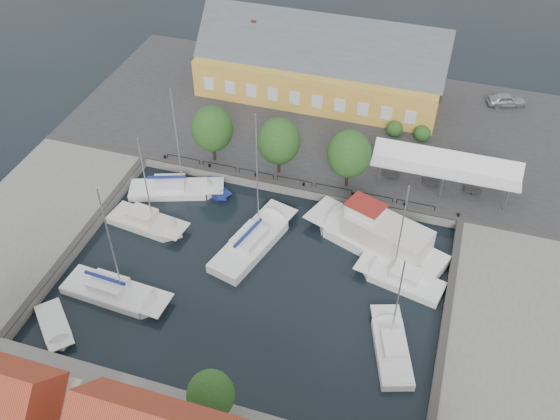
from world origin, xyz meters
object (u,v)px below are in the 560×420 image
(east_boat_c, at_px, (391,349))
(west_boat_b, at_px, (147,223))
(east_boat_a, at_px, (401,280))
(launch_nw, at_px, (214,190))
(west_boat_d, at_px, (114,293))
(west_boat_a, at_px, (174,190))
(car_red, at_px, (279,137))
(center_sailboat, at_px, (253,243))
(trawler, at_px, (380,239))
(car_silver, at_px, (507,100))
(tent_canopy, at_px, (446,166))
(launch_sw, at_px, (55,326))
(warehouse, at_px, (316,65))

(east_boat_c, bearing_deg, west_boat_b, 163.43)
(east_boat_a, height_order, launch_nw, east_boat_a)
(west_boat_d, bearing_deg, east_boat_c, 3.36)
(west_boat_a, height_order, west_boat_b, west_boat_a)
(car_red, relative_size, west_boat_b, 0.36)
(center_sailboat, xyz_separation_m, east_boat_c, (14.02, -7.67, -0.10))
(car_red, height_order, east_boat_c, east_boat_c)
(trawler, relative_size, west_boat_a, 1.12)
(car_silver, xyz_separation_m, west_boat_b, (-31.26, -30.18, -1.47))
(car_silver, xyz_separation_m, west_boat_d, (-29.94, -38.82, -1.46))
(tent_canopy, xyz_separation_m, west_boat_d, (-24.54, -21.36, -3.41))
(car_silver, bearing_deg, center_sailboat, 127.09)
(car_silver, bearing_deg, east_boat_a, 148.65)
(car_red, xyz_separation_m, center_sailboat, (2.13, -14.80, -1.28))
(tent_canopy, height_order, east_boat_a, east_boat_a)
(trawler, bearing_deg, west_boat_a, 175.78)
(east_boat_c, relative_size, launch_sw, 1.90)
(launch_sw, bearing_deg, east_boat_c, 12.48)
(car_silver, height_order, trawler, trawler)
(launch_sw, bearing_deg, warehouse, 74.65)
(car_red, xyz_separation_m, launch_sw, (-9.93, -28.24, -1.55))
(center_sailboat, distance_m, west_boat_d, 12.84)
(west_boat_b, distance_m, launch_nw, 7.81)
(west_boat_b, height_order, launch_sw, west_boat_b)
(east_boat_a, xyz_separation_m, west_boat_b, (-24.09, -0.01, -0.00))
(warehouse, xyz_separation_m, west_boat_d, (-7.95, -35.22, -4.16))
(warehouse, relative_size, car_red, 7.36)
(east_boat_c, distance_m, launch_nw, 24.58)
(warehouse, xyz_separation_m, launch_nw, (-5.08, -19.99, -4.34))
(east_boat_a, bearing_deg, car_red, 136.10)
(center_sailboat, height_order, west_boat_d, center_sailboat)
(east_boat_a, distance_m, launch_nw, 20.96)
(west_boat_d, bearing_deg, launch_nw, 79.35)
(west_boat_b, distance_m, west_boat_d, 8.74)
(car_silver, distance_m, trawler, 28.27)
(east_boat_a, height_order, west_boat_d, west_boat_d)
(warehouse, distance_m, west_boat_b, 28.46)
(center_sailboat, distance_m, east_boat_a, 13.64)
(west_boat_b, bearing_deg, east_boat_c, -16.57)
(launch_sw, xyz_separation_m, launch_nw, (5.80, 19.65, -0.00))
(trawler, bearing_deg, west_boat_b, -170.30)
(car_red, bearing_deg, west_boat_d, -133.32)
(car_silver, xyz_separation_m, trawler, (-9.81, -26.51, -0.71))
(trawler, distance_m, west_boat_d, 23.61)
(car_red, height_order, center_sailboat, center_sailboat)
(west_boat_d, bearing_deg, east_boat_a, 20.81)
(tent_canopy, distance_m, trawler, 10.42)
(warehouse, distance_m, west_boat_d, 36.34)
(car_silver, relative_size, launch_nw, 1.05)
(warehouse, bearing_deg, launch_nw, -104.26)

